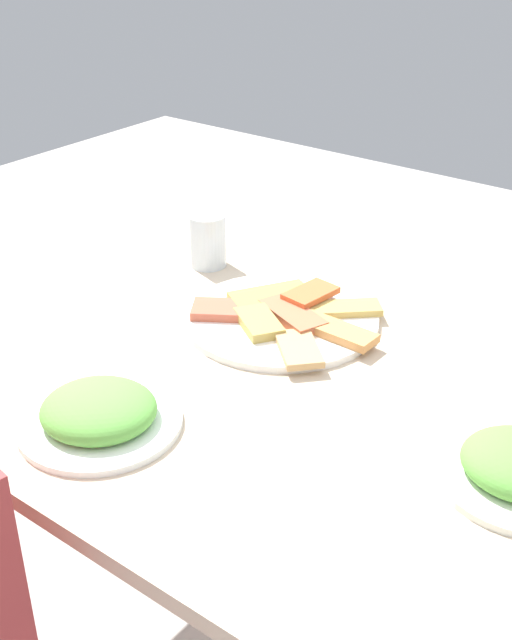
{
  "coord_description": "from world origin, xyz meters",
  "views": [
    {
      "loc": [
        -0.69,
        0.85,
        1.38
      ],
      "look_at": [
        -0.0,
        -0.04,
        0.77
      ],
      "focal_mm": 45.78,
      "sensor_mm": 36.0,
      "label": 1
    }
  ],
  "objects_px": {
    "salad_plate_rice": "(99,413)",
    "drinking_glass": "(208,240)",
    "dining_table": "(239,387)",
    "pide_platter": "(283,317)"
  },
  "relations": [
    {
      "from": "dining_table",
      "to": "pide_platter",
      "type": "relative_size",
      "value": 3.72
    },
    {
      "from": "salad_plate_rice",
      "to": "drinking_glass",
      "type": "bearing_deg",
      "value": -65.73
    },
    {
      "from": "dining_table",
      "to": "salad_plate_rice",
      "type": "height_order",
      "value": "salad_plate_rice"
    },
    {
      "from": "salad_plate_rice",
      "to": "drinking_glass",
      "type": "height_order",
      "value": "drinking_glass"
    },
    {
      "from": "pide_platter",
      "to": "drinking_glass",
      "type": "height_order",
      "value": "drinking_glass"
    },
    {
      "from": "pide_platter",
      "to": "drinking_glass",
      "type": "bearing_deg",
      "value": -22.09
    },
    {
      "from": "salad_plate_rice",
      "to": "dining_table",
      "type": "bearing_deg",
      "value": -93.94
    },
    {
      "from": "salad_plate_rice",
      "to": "drinking_glass",
      "type": "relative_size",
      "value": 2.2
    },
    {
      "from": "dining_table",
      "to": "drinking_glass",
      "type": "distance_m",
      "value": 0.33
    },
    {
      "from": "pide_platter",
      "to": "salad_plate_rice",
      "type": "bearing_deg",
      "value": 85.57
    }
  ]
}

